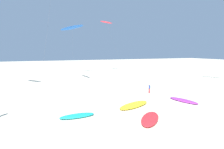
# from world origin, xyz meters

# --- Properties ---
(flying_kite_0) EXTENTS (5.26, 11.07, 18.52)m
(flying_kite_0) POSITION_xyz_m (16.62, 57.49, 17.58)
(flying_kite_0) COLOR red
(flying_kite_0) RESTS_ON ground
(flying_kite_1) EXTENTS (7.72, 9.57, 16.67)m
(flying_kite_1) POSITION_xyz_m (4.91, 56.70, 15.16)
(flying_kite_1) COLOR blue
(flying_kite_1) RESTS_ON ground
(grounded_kite_0) EXTENTS (4.14, 1.36, 0.41)m
(grounded_kite_0) POSITION_xyz_m (-1.50, 18.16, 0.21)
(grounded_kite_0) COLOR #19B2B7
(grounded_kite_0) RESTS_ON ground
(grounded_kite_1) EXTENTS (2.54, 4.99, 0.35)m
(grounded_kite_1) POSITION_xyz_m (15.21, 18.78, 0.18)
(grounded_kite_1) COLOR purple
(grounded_kite_1) RESTS_ON ground
(grounded_kite_2) EXTENTS (5.91, 3.90, 0.44)m
(grounded_kite_2) POSITION_xyz_m (6.83, 19.45, 0.22)
(grounded_kite_2) COLOR yellow
(grounded_kite_2) RESTS_ON ground
(grounded_kite_3) EXTENTS (4.63, 4.86, 0.37)m
(grounded_kite_3) POSITION_xyz_m (6.01, 14.21, 0.19)
(grounded_kite_3) COLOR red
(grounded_kite_3) RESTS_ON ground
(person_foreground_walker) EXTENTS (0.50, 0.27, 1.72)m
(person_foreground_walker) POSITION_xyz_m (13.35, 25.46, 0.95)
(person_foreground_walker) COLOR red
(person_foreground_walker) RESTS_ON ground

